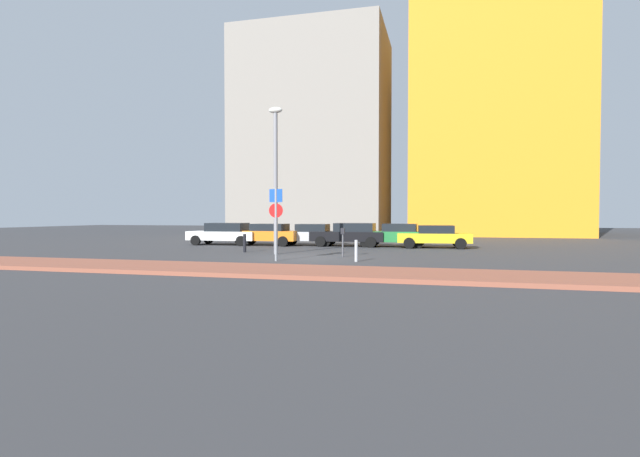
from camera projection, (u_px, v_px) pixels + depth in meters
The scene contains 15 objects.
ground_plane at pixel (305, 257), 21.71m from camera, with size 120.00×120.00×0.00m, color #38383A.
sidewalk_brick at pixel (257, 270), 16.05m from camera, with size 40.00×3.12×0.14m, color #93513D.
parked_car_white at pixel (225, 233), 30.90m from camera, with size 4.62×2.15×1.43m.
parked_car_orange at pixel (267, 234), 30.41m from camera, with size 4.30×2.05×1.39m.
parked_car_silver at pixel (308, 234), 30.29m from camera, with size 4.15×1.93×1.37m.
parked_car_black at pixel (350, 234), 29.51m from camera, with size 4.58×2.08×1.45m.
parked_car_green at pixel (394, 235), 28.90m from camera, with size 4.57×1.96×1.42m.
parked_car_yellow at pixel (434, 236), 27.98m from camera, with size 4.34×2.17×1.34m.
parking_sign_post at pixel (276, 215), 19.93m from camera, with size 0.60×0.10×3.06m.
parking_meter at pixel (343, 238), 21.94m from camera, with size 0.18×0.14×1.34m.
street_lamp at pixel (276, 168), 23.39m from camera, with size 0.70×0.36×7.26m.
traffic_bollard_near at pixel (245, 243), 24.78m from camera, with size 0.16×0.16×0.96m, color black.
traffic_bollard_mid at pixel (356, 251), 19.69m from camera, with size 0.13×0.13×0.90m, color #B7B7BC.
building_colorful_midrise at pixel (490, 120), 49.45m from camera, with size 15.62×17.89×23.79m, color orange.
building_under_construction at pixel (314, 135), 51.18m from camera, with size 15.52×11.34×21.20m, color gray.
Camera 1 is at (6.05, -20.82, 1.93)m, focal length 26.61 mm.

